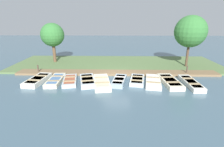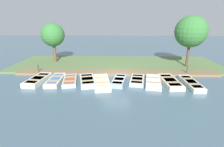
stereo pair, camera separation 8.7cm
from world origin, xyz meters
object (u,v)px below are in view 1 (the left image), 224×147
Objects in this scene: rowboat_4 at (102,82)px; rowboat_8 at (170,81)px; rowboat_3 at (87,81)px; rowboat_6 at (137,80)px; rowboat_0 at (38,80)px; park_tree_far_left at (52,35)px; park_tree_left at (190,32)px; rowboat_1 at (56,80)px; rowboat_7 at (153,81)px; mooring_post_far at (187,70)px; rowboat_2 at (70,80)px; rowboat_5 at (119,81)px; mooring_post_near at (38,69)px; rowboat_9 at (191,83)px.

rowboat_4 is 5.81m from rowboat_8.
rowboat_6 is at bearing 82.27° from rowboat_3.
rowboat_3 is (0.13, 4.38, 0.01)m from rowboat_0.
rowboat_6 is at bearing 55.78° from park_tree_far_left.
park_tree_left is at bearing 143.36° from rowboat_8.
rowboat_3 is at bearing 83.75° from rowboat_1.
rowboat_1 is 2.85m from rowboat_3.
rowboat_7 is (0.13, 8.50, -0.01)m from rowboat_1.
rowboat_8 reaches higher than rowboat_7.
mooring_post_far is (-2.44, 13.83, 0.26)m from rowboat_0.
rowboat_2 is 0.88× the size of rowboat_8.
rowboat_1 is at bearing -78.93° from rowboat_6.
rowboat_3 is 12.14m from park_tree_left.
park_tree_left is (-5.12, 10.34, 3.76)m from rowboat_3.
rowboat_1 is at bearing -106.66° from rowboat_4.
rowboat_0 is at bearing -104.86° from rowboat_3.
mooring_post_far is 15.44m from park_tree_far_left.
rowboat_0 reaches higher than rowboat_2.
rowboat_5 is 8.47m from mooring_post_near.
rowboat_0 is at bearing -80.36° from rowboat_5.
rowboat_1 is at bearing 18.83° from park_tree_far_left.
rowboat_9 is 0.61× the size of park_tree_left.
rowboat_7 is at bearing 87.04° from rowboat_1.
mooring_post_near is at bearing -135.20° from rowboat_1.
rowboat_3 is at bearing -92.18° from rowboat_9.
park_tree_left is at bearing 160.72° from mooring_post_far.
park_tree_far_left reaches higher than rowboat_0.
rowboat_0 is 1.54m from rowboat_1.
rowboat_1 is 7.70m from park_tree_far_left.
rowboat_9 is (0.68, 4.40, 0.02)m from rowboat_6.
rowboat_7 is 7.86m from park_tree_left.
rowboat_4 is 1.01× the size of rowboat_9.
rowboat_9 is at bearing 81.84° from rowboat_4.
rowboat_5 is 1.62m from rowboat_6.
park_tree_left reaches higher than rowboat_9.
rowboat_5 is 6.00m from rowboat_9.
park_tree_far_left reaches higher than rowboat_9.
rowboat_3 is 1.08× the size of rowboat_5.
rowboat_6 is 0.59× the size of park_tree_far_left.
rowboat_6 is 4.45m from rowboat_9.
rowboat_3 is 8.72m from rowboat_9.
rowboat_5 is at bearing 78.84° from rowboat_3.
rowboat_8 is 1.68m from rowboat_9.
park_tree_far_left reaches higher than mooring_post_far.
rowboat_4 is at bearing -66.47° from rowboat_6.
rowboat_2 is 1.08× the size of rowboat_6.
mooring_post_near reaches higher than rowboat_0.
mooring_post_near is 0.16× the size of park_tree_left.
mooring_post_far is at bearing 90.00° from mooring_post_near.
park_tree_far_left is at bearing 176.29° from mooring_post_near.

